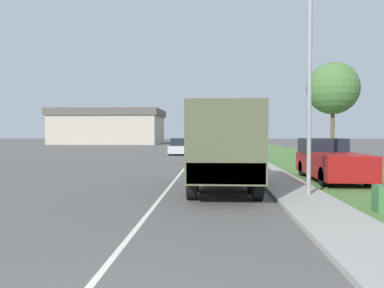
{
  "coord_description": "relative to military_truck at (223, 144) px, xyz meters",
  "views": [
    {
      "loc": [
        1.67,
        -2.94,
        2.1
      ],
      "look_at": [
        0.82,
        12.42,
        1.64
      ],
      "focal_mm": 35.0,
      "sensor_mm": 36.0,
      "label": 1
    }
  ],
  "objects": [
    {
      "name": "pickup_truck",
      "position": [
        4.79,
        2.98,
        -0.82
      ],
      "size": [
        1.94,
        5.23,
        1.82
      ],
      "color": "maroon",
      "rests_on": "grass_strip_right"
    },
    {
      "name": "building_distant",
      "position": [
        -20.02,
        56.22,
        1.59
      ],
      "size": [
        20.03,
        13.02,
        6.47
      ],
      "color": "#B2A893",
      "rests_on": "ground"
    },
    {
      "name": "car_second_ahead",
      "position": [
        -3.61,
        22.16,
        -0.99
      ],
      "size": [
        1.72,
        4.42,
        1.57
      ],
      "color": "#B7BABF",
      "rests_on": "ground"
    },
    {
      "name": "military_truck",
      "position": [
        0.0,
        0.0,
        0.0
      ],
      "size": [
        2.33,
        7.07,
        3.06
      ],
      "color": "#474C38",
      "rests_on": "ground"
    },
    {
      "name": "car_nearest_ahead",
      "position": [
        -0.29,
        13.13,
        -1.05
      ],
      "size": [
        1.77,
        4.43,
        1.41
      ],
      "color": "maroon",
      "rests_on": "ground"
    },
    {
      "name": "grass_strip_right",
      "position": [
        6.86,
        29.2,
        -1.68
      ],
      "size": [
        7.0,
        120.0,
        0.02
      ],
      "color": "#4C7538",
      "rests_on": "ground"
    },
    {
      "name": "lamp_post",
      "position": [
        2.52,
        -1.58,
        2.98
      ],
      "size": [
        1.69,
        0.24,
        7.72
      ],
      "color": "gray",
      "rests_on": "sidewalk_right"
    },
    {
      "name": "ground_plane",
      "position": [
        -2.04,
        29.2,
        -1.69
      ],
      "size": [
        180.0,
        180.0,
        0.0
      ],
      "primitive_type": "plane",
      "color": "#565451"
    },
    {
      "name": "tree_mid_right",
      "position": [
        7.85,
        12.46,
        3.43
      ],
      "size": [
        3.54,
        3.54,
        6.89
      ],
      "color": "brown",
      "rests_on": "grass_strip_right"
    },
    {
      "name": "sidewalk_right",
      "position": [
        2.46,
        29.2,
        -1.63
      ],
      "size": [
        1.8,
        120.0,
        0.12
      ],
      "color": "#9E9B93",
      "rests_on": "ground"
    },
    {
      "name": "lane_centre_stripe",
      "position": [
        -2.04,
        29.2,
        -1.69
      ],
      "size": [
        0.12,
        120.0,
        0.0
      ],
      "color": "silver",
      "rests_on": "ground"
    }
  ]
}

